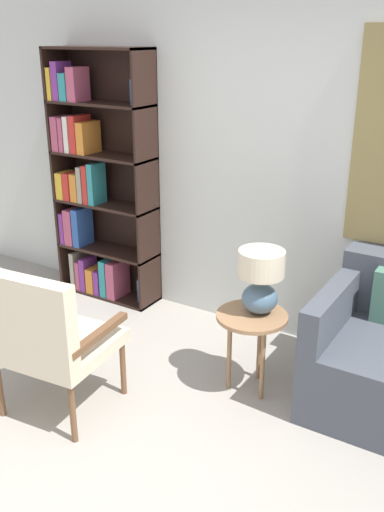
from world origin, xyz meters
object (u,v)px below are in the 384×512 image
table_lamp (261,278)px  armchair (45,334)px  bookshelf (95,188)px  side_table (252,324)px

table_lamp → armchair: bearing=-134.2°
bookshelf → armchair: 1.80m
bookshelf → armchair: bearing=-59.2°
side_table → table_lamp: size_ratio=1.30×
armchair → table_lamp: (0.90, 0.93, 0.21)m
table_lamp → bookshelf: bearing=162.0°
armchair → side_table: size_ratio=1.79×
armchair → side_table: (0.88, 0.87, -0.09)m
bookshelf → table_lamp: bearing=-18.0°
armchair → side_table: bearing=44.8°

